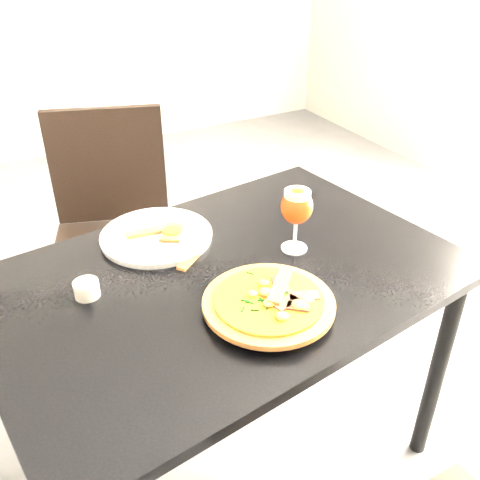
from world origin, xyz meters
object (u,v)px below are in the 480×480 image
dining_table (226,300)px  beer_glass (297,207)px  chair_far (114,231)px  pizza (269,301)px

dining_table → beer_glass: (0.22, 0.01, 0.22)m
dining_table → beer_glass: size_ratio=7.09×
chair_far → dining_table: bearing=-63.0°
beer_glass → pizza: bearing=-135.9°
chair_far → beer_glass: (0.32, -0.71, 0.35)m
dining_table → chair_far: size_ratio=1.35×
dining_table → chair_far: (-0.10, 0.72, -0.13)m
chair_far → pizza: bearing=-63.5°
chair_far → beer_glass: bearing=-46.8°
dining_table → pizza: 0.22m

